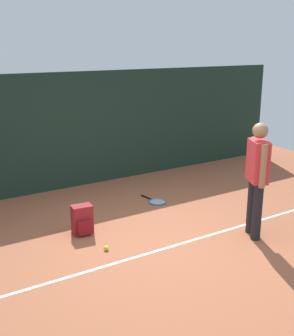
{
  "coord_description": "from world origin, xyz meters",
  "views": [
    {
      "loc": [
        -3.19,
        -4.7,
        2.76
      ],
      "look_at": [
        0.0,
        0.4,
        1.0
      ],
      "focal_mm": 45.75,
      "sensor_mm": 36.0,
      "label": 1
    }
  ],
  "objects_px": {
    "tennis_player": "(257,174)",
    "tennis_ball_near_player": "(106,248)",
    "backpack": "(82,220)",
    "tennis_racket": "(156,201)"
  },
  "relations": [
    {
      "from": "tennis_player",
      "to": "backpack",
      "type": "bearing_deg",
      "value": 83.57
    },
    {
      "from": "tennis_racket",
      "to": "tennis_ball_near_player",
      "type": "bearing_deg",
      "value": -61.7
    },
    {
      "from": "tennis_player",
      "to": "backpack",
      "type": "relative_size",
      "value": 3.86
    },
    {
      "from": "backpack",
      "to": "tennis_ball_near_player",
      "type": "distance_m",
      "value": 0.71
    },
    {
      "from": "backpack",
      "to": "tennis_ball_near_player",
      "type": "height_order",
      "value": "backpack"
    },
    {
      "from": "backpack",
      "to": "tennis_racket",
      "type": "bearing_deg",
      "value": 23.51
    },
    {
      "from": "tennis_player",
      "to": "tennis_ball_near_player",
      "type": "relative_size",
      "value": 25.76
    },
    {
      "from": "tennis_player",
      "to": "tennis_racket",
      "type": "height_order",
      "value": "tennis_player"
    },
    {
      "from": "tennis_player",
      "to": "tennis_ball_near_player",
      "type": "height_order",
      "value": "tennis_player"
    },
    {
      "from": "tennis_racket",
      "to": "backpack",
      "type": "xyz_separation_m",
      "value": [
        -1.66,
        -0.51,
        0.2
      ]
    }
  ]
}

